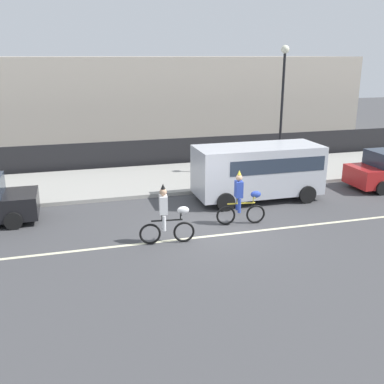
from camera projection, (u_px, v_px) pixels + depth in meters
name	position (u px, v px, depth m)	size (l,w,h in m)	color
ground_plane	(218.00, 229.00, 15.03)	(80.00, 80.00, 0.00)	#424244
road_centre_line	(223.00, 235.00, 14.57)	(36.00, 0.14, 0.01)	beige
sidewalk_curb	(173.00, 178.00, 20.99)	(60.00, 5.00, 0.15)	#9E9B93
fence_line	(160.00, 153.00, 23.47)	(40.00, 0.08, 1.40)	black
building_backdrop	(148.00, 98.00, 31.06)	(28.00, 8.00, 5.49)	#B2A899
parade_cyclist_zebra	(167.00, 217.00, 13.69)	(1.72, 0.50, 1.92)	black
parade_cyclist_cobalt	(242.00, 201.00, 15.25)	(1.72, 0.51, 1.92)	black
parked_van_silver	(259.00, 168.00, 17.83)	(5.00, 2.22, 2.18)	silver
street_lamp_post	(283.00, 92.00, 20.27)	(0.36, 0.36, 5.86)	black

